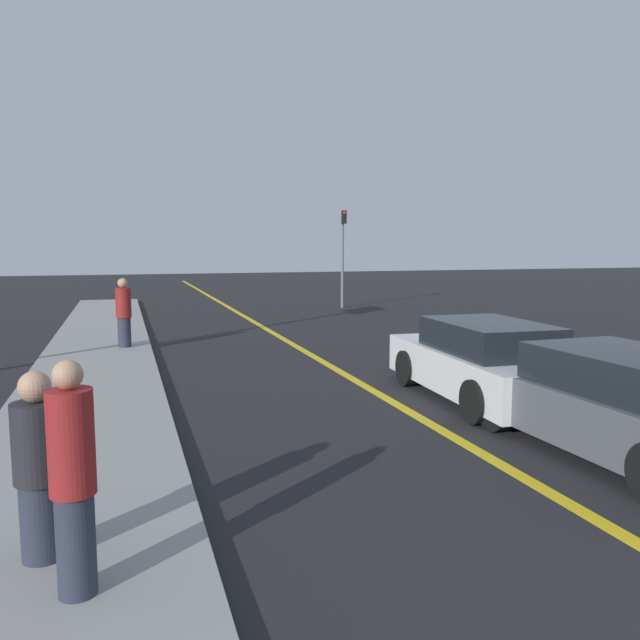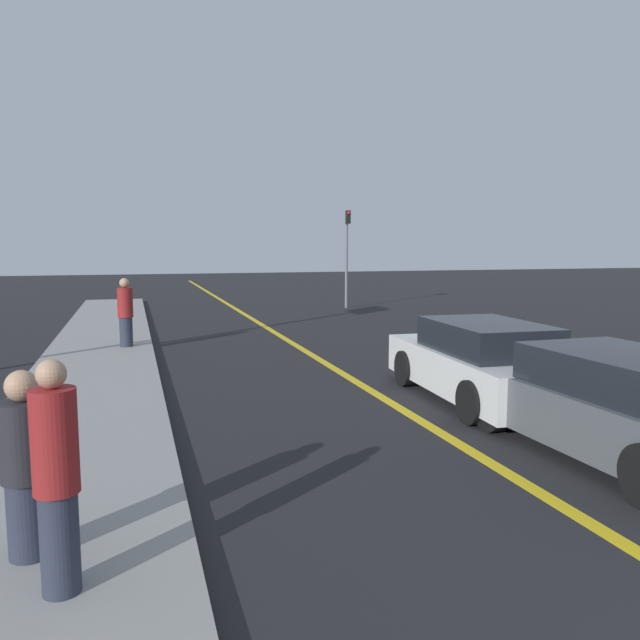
{
  "view_description": "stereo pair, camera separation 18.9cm",
  "coord_description": "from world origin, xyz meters",
  "px_view_note": "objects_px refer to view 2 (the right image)",
  "views": [
    {
      "loc": [
        -4.39,
        -0.31,
        2.71
      ],
      "look_at": [
        -0.15,
        13.04,
        1.02
      ],
      "focal_mm": 35.0,
      "sensor_mm": 36.0,
      "label": 1
    },
    {
      "loc": [
        -4.21,
        -0.37,
        2.71
      ],
      "look_at": [
        -0.15,
        13.04,
        1.02
      ],
      "focal_mm": 35.0,
      "sensor_mm": 36.0,
      "label": 2
    }
  ],
  "objects_px": {
    "car_ahead_center": "(481,363)",
    "traffic_light": "(347,249)",
    "pedestrian_near_curb": "(56,477)",
    "pedestrian_far_standing": "(125,313)",
    "pedestrian_mid_group": "(26,466)",
    "car_near_right_lane": "(618,406)"
  },
  "relations": [
    {
      "from": "car_near_right_lane",
      "to": "traffic_light",
      "type": "bearing_deg",
      "value": 79.55
    },
    {
      "from": "pedestrian_near_curb",
      "to": "car_ahead_center",
      "type": "bearing_deg",
      "value": 36.07
    },
    {
      "from": "pedestrian_mid_group",
      "to": "pedestrian_far_standing",
      "type": "height_order",
      "value": "pedestrian_far_standing"
    },
    {
      "from": "traffic_light",
      "to": "car_near_right_lane",
      "type": "bearing_deg",
      "value": -98.99
    },
    {
      "from": "car_near_right_lane",
      "to": "pedestrian_far_standing",
      "type": "distance_m",
      "value": 11.89
    },
    {
      "from": "car_ahead_center",
      "to": "pedestrian_far_standing",
      "type": "height_order",
      "value": "pedestrian_far_standing"
    },
    {
      "from": "car_ahead_center",
      "to": "pedestrian_mid_group",
      "type": "bearing_deg",
      "value": -146.27
    },
    {
      "from": "car_ahead_center",
      "to": "pedestrian_mid_group",
      "type": "xyz_separation_m",
      "value": [
        -6.65,
        -3.95,
        0.22
      ]
    },
    {
      "from": "car_ahead_center",
      "to": "traffic_light",
      "type": "relative_size",
      "value": 1.07
    },
    {
      "from": "pedestrian_near_curb",
      "to": "pedestrian_mid_group",
      "type": "distance_m",
      "value": 0.74
    },
    {
      "from": "traffic_light",
      "to": "pedestrian_mid_group",
      "type": "bearing_deg",
      "value": -116.12
    },
    {
      "from": "pedestrian_mid_group",
      "to": "pedestrian_far_standing",
      "type": "xyz_separation_m",
      "value": [
        0.71,
        11.1,
        0.09
      ]
    },
    {
      "from": "traffic_light",
      "to": "pedestrian_near_curb",
      "type": "bearing_deg",
      "value": -114.68
    },
    {
      "from": "pedestrian_far_standing",
      "to": "traffic_light",
      "type": "height_order",
      "value": "traffic_light"
    },
    {
      "from": "car_ahead_center",
      "to": "traffic_light",
      "type": "height_order",
      "value": "traffic_light"
    },
    {
      "from": "car_near_right_lane",
      "to": "pedestrian_mid_group",
      "type": "relative_size",
      "value": 2.94
    },
    {
      "from": "car_ahead_center",
      "to": "pedestrian_near_curb",
      "type": "height_order",
      "value": "pedestrian_near_curb"
    },
    {
      "from": "pedestrian_near_curb",
      "to": "traffic_light",
      "type": "relative_size",
      "value": 0.43
    },
    {
      "from": "car_ahead_center",
      "to": "pedestrian_near_curb",
      "type": "distance_m",
      "value": 7.85
    },
    {
      "from": "car_near_right_lane",
      "to": "car_ahead_center",
      "type": "xyz_separation_m",
      "value": [
        -0.09,
        3.1,
        0.0
      ]
    },
    {
      "from": "car_near_right_lane",
      "to": "pedestrian_far_standing",
      "type": "xyz_separation_m",
      "value": [
        -6.03,
        10.25,
        0.32
      ]
    },
    {
      "from": "car_ahead_center",
      "to": "traffic_light",
      "type": "xyz_separation_m",
      "value": [
        3.1,
        15.92,
        1.87
      ]
    }
  ]
}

